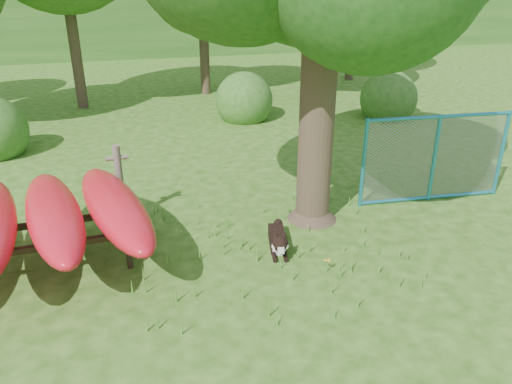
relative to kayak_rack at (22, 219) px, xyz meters
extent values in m
plane|color=#275210|center=(3.42, -1.38, -0.91)|extent=(80.00, 80.00, 0.00)
cylinder|color=#392B1F|center=(4.92, 0.51, 1.55)|extent=(0.76, 0.76, 4.90)
cone|color=#392B1F|center=(4.92, 0.51, -0.66)|extent=(1.15, 1.15, 0.49)
cylinder|color=#392B1F|center=(5.49, 0.36, 2.23)|extent=(1.40, 0.31, 1.04)
cylinder|color=#392B1F|center=(4.49, 0.82, 2.63)|extent=(0.93, 0.92, 1.00)
cylinder|color=brown|center=(1.47, 1.37, -0.16)|extent=(0.15, 0.15, 1.49)
cylinder|color=brown|center=(1.47, 1.37, 0.36)|extent=(0.41, 0.12, 0.08)
cylinder|color=black|center=(1.50, -0.33, -0.62)|extent=(0.10, 0.10, 0.57)
cylinder|color=black|center=(1.46, 0.47, -0.62)|extent=(0.10, 0.10, 0.57)
cube|color=black|center=(0.02, -0.40, -0.31)|extent=(3.41, 0.25, 0.09)
cube|color=black|center=(-0.02, 0.40, -0.31)|extent=(3.41, 0.25, 0.09)
ellipsoid|color=red|center=(0.45, 0.02, 0.00)|extent=(1.42, 3.50, 0.55)
ellipsoid|color=red|center=(1.36, 0.07, 0.00)|extent=(1.53, 3.51, 0.55)
cube|color=black|center=(3.97, -0.27, -0.79)|extent=(0.41, 0.74, 0.24)
cube|color=white|center=(3.90, -0.56, -0.80)|extent=(0.25, 0.18, 0.22)
sphere|color=black|center=(3.86, -0.74, -0.61)|extent=(0.26, 0.26, 0.26)
cube|color=white|center=(3.84, -0.86, -0.65)|extent=(0.13, 0.16, 0.09)
sphere|color=white|center=(3.78, -0.74, -0.65)|extent=(0.12, 0.12, 0.12)
sphere|color=white|center=(3.94, -0.78, -0.65)|extent=(0.12, 0.12, 0.12)
cone|color=black|center=(3.80, -0.69, -0.47)|extent=(0.13, 0.14, 0.12)
cone|color=black|center=(3.94, -0.72, -0.47)|extent=(0.09, 0.11, 0.12)
cylinder|color=black|center=(3.78, -0.69, -0.86)|extent=(0.13, 0.31, 0.07)
cylinder|color=black|center=(3.96, -0.73, -0.86)|extent=(0.13, 0.31, 0.07)
sphere|color=black|center=(4.10, 0.09, -0.69)|extent=(0.16, 0.16, 0.16)
torus|color=#1940BC|center=(3.88, -0.66, -0.67)|extent=(0.26, 0.13, 0.25)
cylinder|color=teal|center=(6.05, 0.77, -0.01)|extent=(0.09, 0.09, 1.80)
cylinder|color=teal|center=(7.55, 0.66, -0.01)|extent=(0.09, 0.09, 1.80)
cylinder|color=teal|center=(9.05, 0.54, -0.01)|extent=(0.09, 0.09, 1.80)
cylinder|color=teal|center=(7.55, 0.66, 0.85)|extent=(3.00, 0.30, 0.07)
cylinder|color=teal|center=(7.55, 0.66, -0.86)|extent=(3.00, 0.30, 0.07)
plane|color=gray|center=(7.55, 0.66, -0.01)|extent=(2.99, 0.23, 3.00)
cylinder|color=#4E892C|center=(4.46, -1.29, -0.80)|extent=(0.02, 0.02, 0.21)
sphere|color=gold|center=(4.46, -1.29, -0.70)|extent=(0.04, 0.04, 0.04)
sphere|color=gold|center=(4.50, -1.28, -0.69)|extent=(0.04, 0.04, 0.04)
sphere|color=gold|center=(4.43, -1.26, -0.71)|extent=(0.04, 0.04, 0.04)
sphere|color=gold|center=(4.47, -1.32, -0.70)|extent=(0.04, 0.04, 0.04)
sphere|color=gold|center=(4.44, -1.31, -0.69)|extent=(0.04, 0.04, 0.04)
cylinder|color=#392B1F|center=(0.42, 10.62, 1.72)|extent=(0.36, 0.36, 5.25)
cylinder|color=#392B1F|center=(4.92, 11.62, 1.02)|extent=(0.36, 0.36, 3.85)
cylinder|color=#392B1F|center=(8.42, 9.62, 1.47)|extent=(0.36, 0.36, 4.76)
cylinder|color=#392B1F|center=(11.42, 12.62, 1.54)|extent=(0.36, 0.36, 4.90)
sphere|color=#2B5B1D|center=(9.92, 6.62, -0.91)|extent=(1.80, 1.80, 1.80)
sphere|color=#2B5B1D|center=(5.42, 7.62, -0.91)|extent=(1.80, 1.80, 1.80)
camera|label=1|loc=(1.59, -7.39, 3.41)|focal=35.00mm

